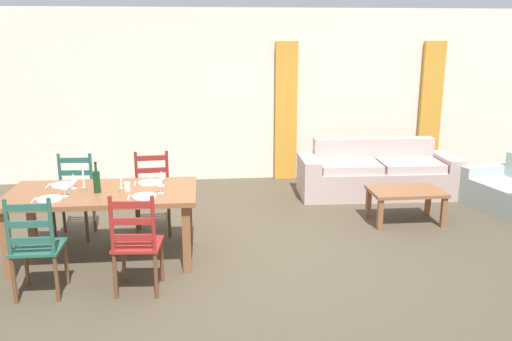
{
  "coord_description": "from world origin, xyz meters",
  "views": [
    {
      "loc": [
        -0.49,
        -5.16,
        2.29
      ],
      "look_at": [
        0.11,
        0.8,
        0.75
      ],
      "focal_mm": 37.06,
      "sensor_mm": 36.0,
      "label": 1
    }
  ],
  "objects_px": {
    "wine_glass_far_left": "(73,178)",
    "couch": "(376,175)",
    "dining_chair_far_right": "(153,193)",
    "wine_bottle": "(97,181)",
    "coffee_table": "(406,195)",
    "wine_glass_near_right": "(160,182)",
    "dining_chair_near_right": "(137,243)",
    "dining_chair_near_left": "(36,247)",
    "dining_table": "(103,199)",
    "dining_chair_far_left": "(74,196)",
    "coffee_cup_primary": "(127,187)",
    "wine_glass_near_left": "(64,186)",
    "wine_glass_far_right": "(162,176)"
  },
  "relations": [
    {
      "from": "dining_chair_far_left",
      "to": "wine_glass_far_right",
      "type": "bearing_deg",
      "value": -29.8
    },
    {
      "from": "dining_chair_far_right",
      "to": "couch",
      "type": "height_order",
      "value": "dining_chair_far_right"
    },
    {
      "from": "dining_chair_near_left",
      "to": "wine_glass_far_left",
      "type": "height_order",
      "value": "dining_chair_near_left"
    },
    {
      "from": "dining_table",
      "to": "wine_glass_near_left",
      "type": "xyz_separation_m",
      "value": [
        -0.33,
        -0.15,
        0.2
      ]
    },
    {
      "from": "couch",
      "to": "dining_chair_near_left",
      "type": "bearing_deg",
      "value": -145.28
    },
    {
      "from": "wine_glass_near_right",
      "to": "dining_chair_far_left",
      "type": "bearing_deg",
      "value": 140.5
    },
    {
      "from": "dining_table",
      "to": "wine_glass_far_left",
      "type": "bearing_deg",
      "value": 157.81
    },
    {
      "from": "dining_chair_near_right",
      "to": "wine_glass_near_left",
      "type": "height_order",
      "value": "dining_chair_near_right"
    },
    {
      "from": "wine_bottle",
      "to": "dining_chair_far_left",
      "type": "bearing_deg",
      "value": 118.5
    },
    {
      "from": "dining_chair_far_right",
      "to": "wine_glass_near_right",
      "type": "height_order",
      "value": "dining_chair_far_right"
    },
    {
      "from": "dining_chair_near_left",
      "to": "dining_chair_far_left",
      "type": "bearing_deg",
      "value": 90.46
    },
    {
      "from": "dining_chair_near_left",
      "to": "wine_glass_far_right",
      "type": "relative_size",
      "value": 5.96
    },
    {
      "from": "dining_table",
      "to": "couch",
      "type": "height_order",
      "value": "couch"
    },
    {
      "from": "dining_chair_far_left",
      "to": "wine_glass_far_left",
      "type": "bearing_deg",
      "value": -75.52
    },
    {
      "from": "wine_bottle",
      "to": "dining_chair_near_left",
      "type": "bearing_deg",
      "value": -120.11
    },
    {
      "from": "dining_chair_near_left",
      "to": "wine_glass_near_right",
      "type": "xyz_separation_m",
      "value": [
        1.05,
        0.63,
        0.38
      ]
    },
    {
      "from": "dining_chair_far_right",
      "to": "wine_bottle",
      "type": "relative_size",
      "value": 3.04
    },
    {
      "from": "dining_chair_near_right",
      "to": "wine_glass_near_right",
      "type": "xyz_separation_m",
      "value": [
        0.18,
        0.64,
        0.38
      ]
    },
    {
      "from": "dining_table",
      "to": "dining_chair_near_right",
      "type": "bearing_deg",
      "value": -61.52
    },
    {
      "from": "dining_chair_far_left",
      "to": "wine_bottle",
      "type": "bearing_deg",
      "value": -61.5
    },
    {
      "from": "wine_glass_near_left",
      "to": "wine_glass_near_right",
      "type": "relative_size",
      "value": 1.0
    },
    {
      "from": "dining_chair_near_right",
      "to": "wine_glass_near_right",
      "type": "relative_size",
      "value": 5.96
    },
    {
      "from": "wine_glass_near_right",
      "to": "couch",
      "type": "relative_size",
      "value": 0.07
    },
    {
      "from": "wine_glass_far_left",
      "to": "couch",
      "type": "bearing_deg",
      "value": 26.16
    },
    {
      "from": "wine_glass_near_right",
      "to": "coffee_cup_primary",
      "type": "relative_size",
      "value": 1.79
    },
    {
      "from": "dining_chair_near_right",
      "to": "wine_glass_near_right",
      "type": "height_order",
      "value": "dining_chair_near_right"
    },
    {
      "from": "wine_glass_far_right",
      "to": "coffee_cup_primary",
      "type": "distance_m",
      "value": 0.38
    },
    {
      "from": "dining_chair_far_right",
      "to": "dining_chair_near_left",
      "type": "bearing_deg",
      "value": -119.83
    },
    {
      "from": "couch",
      "to": "coffee_table",
      "type": "height_order",
      "value": "couch"
    },
    {
      "from": "dining_table",
      "to": "dining_chair_far_left",
      "type": "relative_size",
      "value": 1.98
    },
    {
      "from": "dining_chair_near_left",
      "to": "wine_glass_far_right",
      "type": "height_order",
      "value": "dining_chair_near_left"
    },
    {
      "from": "dining_table",
      "to": "wine_glass_far_left",
      "type": "xyz_separation_m",
      "value": [
        -0.31,
        0.12,
        0.2
      ]
    },
    {
      "from": "dining_chair_near_right",
      "to": "coffee_table",
      "type": "relative_size",
      "value": 1.07
    },
    {
      "from": "coffee_table",
      "to": "wine_glass_near_right",
      "type": "bearing_deg",
      "value": -162.3
    },
    {
      "from": "wine_glass_near_left",
      "to": "wine_glass_far_right",
      "type": "distance_m",
      "value": 0.97
    },
    {
      "from": "dining_table",
      "to": "dining_chair_near_left",
      "type": "relative_size",
      "value": 1.98
    },
    {
      "from": "wine_glass_far_left",
      "to": "wine_glass_near_left",
      "type": "bearing_deg",
      "value": -94.85
    },
    {
      "from": "wine_glass_near_right",
      "to": "coffee_table",
      "type": "distance_m",
      "value": 3.13
    },
    {
      "from": "wine_bottle",
      "to": "wine_glass_far_left",
      "type": "relative_size",
      "value": 1.96
    },
    {
      "from": "dining_table",
      "to": "wine_glass_near_right",
      "type": "bearing_deg",
      "value": -12.23
    },
    {
      "from": "dining_chair_far_left",
      "to": "wine_bottle",
      "type": "height_order",
      "value": "wine_bottle"
    },
    {
      "from": "wine_bottle",
      "to": "wine_glass_far_left",
      "type": "distance_m",
      "value": 0.31
    },
    {
      "from": "dining_chair_far_right",
      "to": "wine_glass_far_left",
      "type": "xyz_separation_m",
      "value": [
        -0.73,
        -0.65,
        0.38
      ]
    },
    {
      "from": "dining_chair_far_right",
      "to": "coffee_table",
      "type": "relative_size",
      "value": 1.07
    },
    {
      "from": "wine_glass_near_left",
      "to": "dining_chair_near_right",
      "type": "bearing_deg",
      "value": -39.7
    },
    {
      "from": "dining_chair_far_left",
      "to": "wine_glass_near_right",
      "type": "relative_size",
      "value": 5.96
    },
    {
      "from": "coffee_cup_primary",
      "to": "dining_chair_far_left",
      "type": "bearing_deg",
      "value": 133.3
    },
    {
      "from": "dining_chair_near_right",
      "to": "wine_glass_far_left",
      "type": "height_order",
      "value": "dining_chair_near_right"
    },
    {
      "from": "coffee_table",
      "to": "coffee_cup_primary",
      "type": "bearing_deg",
      "value": -165.86
    },
    {
      "from": "dining_chair_near_left",
      "to": "couch",
      "type": "bearing_deg",
      "value": 34.72
    }
  ]
}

